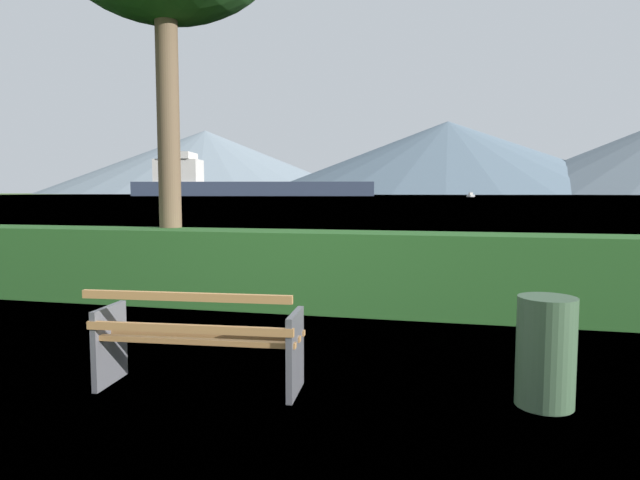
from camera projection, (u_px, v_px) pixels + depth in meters
ground_plane at (202, 387)px, 4.66m from camera, size 1400.00×1400.00×0.00m
water_surface at (445, 195)px, 303.50m from camera, size 620.00×620.00×0.00m
park_bench at (198, 340)px, 4.56m from camera, size 1.74×0.70×0.87m
hedge_row at (301, 270)px, 7.77m from camera, size 10.87×0.85×1.10m
trash_bin at (546, 352)px, 4.23m from camera, size 0.44×0.44×0.85m
cargo_ship_large at (236, 184)px, 247.01m from camera, size 107.43×36.59×19.37m
fishing_boat_near at (471, 195)px, 197.05m from camera, size 2.72×4.62×1.57m
distant_hills at (433, 157)px, 552.96m from camera, size 864.01×441.81×76.62m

